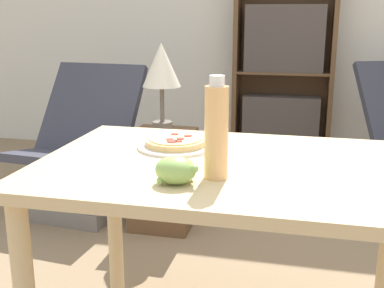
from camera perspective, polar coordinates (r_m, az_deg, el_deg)
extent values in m
cube|color=silver|center=(4.15, 11.65, 16.26)|extent=(8.00, 0.05, 2.60)
cube|color=#D1B27F|center=(1.48, 4.78, -2.87)|extent=(1.19, 0.78, 0.03)
cylinder|color=#D1B27F|center=(2.05, -9.16, -9.04)|extent=(0.06, 0.06, 0.71)
cylinder|color=white|center=(1.63, -1.97, -0.26)|extent=(0.26, 0.26, 0.01)
cylinder|color=#DBB26B|center=(1.63, -1.97, 0.25)|extent=(0.20, 0.20, 0.02)
cylinder|color=#EACC7A|center=(1.63, -1.97, 0.66)|extent=(0.18, 0.18, 0.00)
cylinder|color=#A83328|center=(1.60, -2.63, 0.55)|extent=(0.03, 0.03, 0.00)
cylinder|color=#A83328|center=(1.65, -0.48, 0.99)|extent=(0.03, 0.03, 0.00)
cylinder|color=#A83328|center=(1.61, -1.38, 0.64)|extent=(0.03, 0.03, 0.00)
cylinder|color=#A83328|center=(1.58, -1.60, 0.35)|extent=(0.02, 0.02, 0.00)
cylinder|color=#A83328|center=(1.67, -2.06, 1.18)|extent=(0.03, 0.03, 0.00)
cylinder|color=#A83328|center=(1.58, -2.40, 0.32)|extent=(0.03, 0.03, 0.00)
ellipsoid|color=#93BC5B|center=(1.28, -1.96, -3.12)|extent=(0.11, 0.09, 0.08)
sphere|color=#93BC5B|center=(1.30, -1.17, -3.76)|extent=(0.02, 0.02, 0.02)
sphere|color=#93BC5B|center=(1.29, -0.75, -2.34)|extent=(0.03, 0.03, 0.03)
sphere|color=#93BC5B|center=(1.25, -2.97, -3.73)|extent=(0.02, 0.02, 0.02)
sphere|color=#93BC5B|center=(1.27, -3.79, -4.35)|extent=(0.02, 0.02, 0.02)
sphere|color=#93BC5B|center=(1.29, -1.80, -3.49)|extent=(0.03, 0.03, 0.03)
sphere|color=#93BC5B|center=(1.31, -0.28, -3.64)|extent=(0.03, 0.03, 0.03)
sphere|color=#93BC5B|center=(1.28, -1.22, -3.81)|extent=(0.02, 0.02, 0.02)
sphere|color=#93BC5B|center=(1.25, 0.26, -2.96)|extent=(0.02, 0.02, 0.02)
cylinder|color=#EFB270|center=(1.30, 2.91, 1.30)|extent=(0.07, 0.07, 0.25)
cylinder|color=white|center=(1.27, 2.99, 7.50)|extent=(0.04, 0.04, 0.03)
cube|color=slate|center=(3.14, -13.37, -6.65)|extent=(0.63, 0.60, 0.10)
cube|color=#383842|center=(2.97, -14.40, -1.61)|extent=(0.68, 0.56, 0.14)
cube|color=#383842|center=(3.17, -11.83, 4.09)|extent=(0.67, 0.47, 0.55)
cube|color=brown|center=(4.04, 5.32, 8.59)|extent=(0.04, 0.28, 1.48)
cube|color=brown|center=(4.01, 16.21, 8.02)|extent=(0.04, 0.28, 1.48)
cube|color=brown|center=(4.14, 10.83, 8.54)|extent=(0.79, 0.01, 1.48)
cube|color=brown|center=(4.15, 10.27, -1.59)|extent=(0.72, 0.27, 0.02)
cube|color=#4C423D|center=(4.06, 10.43, 1.98)|extent=(0.62, 0.20, 0.52)
cube|color=brown|center=(4.01, 10.75, 8.35)|extent=(0.72, 0.27, 0.02)
cube|color=#4C423D|center=(3.97, 10.92, 12.18)|extent=(0.62, 0.20, 0.52)
cube|color=brown|center=(2.77, -3.42, -4.15)|extent=(0.34, 0.34, 0.56)
cylinder|color=#665B51|center=(2.68, -3.52, 2.06)|extent=(0.11, 0.11, 0.06)
cylinder|color=#665B51|center=(2.66, -3.56, 4.73)|extent=(0.02, 0.02, 0.20)
cone|color=beige|center=(2.63, -3.64, 9.36)|extent=(0.21, 0.21, 0.23)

